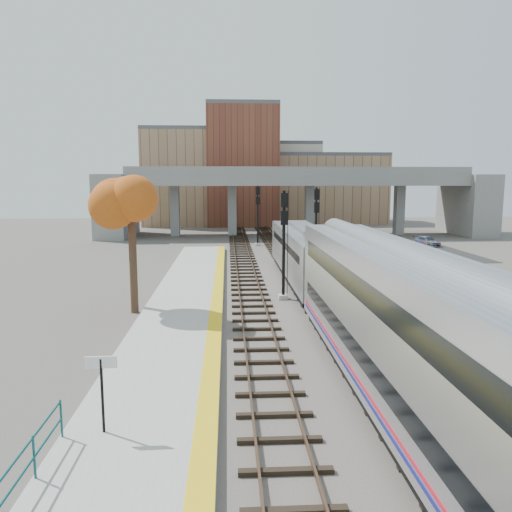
{
  "coord_description": "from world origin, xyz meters",
  "views": [
    {
      "loc": [
        -4.67,
        -25.53,
        7.51
      ],
      "look_at": [
        -2.74,
        8.08,
        2.5
      ],
      "focal_mm": 35.0,
      "sensor_mm": 36.0,
      "label": 1
    }
  ],
  "objects_px": {
    "coach": "(420,343)",
    "signal_mast_far": "(258,216)",
    "locomotive": "(304,253)",
    "signal_mast_near": "(284,246)",
    "car_a": "(381,251)",
    "car_c": "(427,241)",
    "signal_mast_mid": "(316,229)",
    "tree": "(131,202)",
    "car_b": "(399,246)"
  },
  "relations": [
    {
      "from": "signal_mast_mid",
      "to": "car_a",
      "type": "distance_m",
      "value": 10.1
    },
    {
      "from": "locomotive",
      "to": "car_b",
      "type": "relative_size",
      "value": 5.19
    },
    {
      "from": "tree",
      "to": "signal_mast_far",
      "type": "bearing_deg",
      "value": 73.37
    },
    {
      "from": "coach",
      "to": "car_b",
      "type": "xyz_separation_m",
      "value": [
        12.91,
        38.66,
        -2.15
      ]
    },
    {
      "from": "signal_mast_mid",
      "to": "tree",
      "type": "distance_m",
      "value": 19.49
    },
    {
      "from": "car_c",
      "to": "tree",
      "type": "bearing_deg",
      "value": -153.6
    },
    {
      "from": "signal_mast_far",
      "to": "car_c",
      "type": "bearing_deg",
      "value": -3.97
    },
    {
      "from": "signal_mast_near",
      "to": "car_a",
      "type": "xyz_separation_m",
      "value": [
        11.78,
        17.33,
        -2.79
      ]
    },
    {
      "from": "car_b",
      "to": "car_c",
      "type": "bearing_deg",
      "value": 13.06
    },
    {
      "from": "signal_mast_mid",
      "to": "signal_mast_far",
      "type": "relative_size",
      "value": 1.0
    },
    {
      "from": "coach",
      "to": "car_c",
      "type": "relative_size",
      "value": 6.79
    },
    {
      "from": "signal_mast_near",
      "to": "signal_mast_far",
      "type": "height_order",
      "value": "signal_mast_far"
    },
    {
      "from": "signal_mast_mid",
      "to": "car_a",
      "type": "height_order",
      "value": "signal_mast_mid"
    },
    {
      "from": "signal_mast_near",
      "to": "car_b",
      "type": "xyz_separation_m",
      "value": [
        15.01,
        21.28,
        -2.8
      ]
    },
    {
      "from": "car_c",
      "to": "coach",
      "type": "bearing_deg",
      "value": -130.75
    },
    {
      "from": "signal_mast_near",
      "to": "signal_mast_far",
      "type": "bearing_deg",
      "value": 90.0
    },
    {
      "from": "signal_mast_near",
      "to": "car_b",
      "type": "height_order",
      "value": "signal_mast_near"
    },
    {
      "from": "locomotive",
      "to": "signal_mast_near",
      "type": "height_order",
      "value": "signal_mast_near"
    },
    {
      "from": "locomotive",
      "to": "signal_mast_far",
      "type": "height_order",
      "value": "signal_mast_far"
    },
    {
      "from": "car_c",
      "to": "locomotive",
      "type": "bearing_deg",
      "value": -149.1
    },
    {
      "from": "tree",
      "to": "car_b",
      "type": "height_order",
      "value": "tree"
    },
    {
      "from": "locomotive",
      "to": "car_a",
      "type": "distance_m",
      "value": 15.59
    },
    {
      "from": "signal_mast_mid",
      "to": "tree",
      "type": "xyz_separation_m",
      "value": [
        -13.09,
        -14.15,
        2.88
      ]
    },
    {
      "from": "coach",
      "to": "car_a",
      "type": "xyz_separation_m",
      "value": [
        9.68,
        34.71,
        -2.14
      ]
    },
    {
      "from": "locomotive",
      "to": "coach",
      "type": "relative_size",
      "value": 0.76
    },
    {
      "from": "signal_mast_near",
      "to": "signal_mast_far",
      "type": "distance_m",
      "value": 27.37
    },
    {
      "from": "signal_mast_far",
      "to": "car_c",
      "type": "height_order",
      "value": "signal_mast_far"
    },
    {
      "from": "locomotive",
      "to": "car_a",
      "type": "xyz_separation_m",
      "value": [
        9.68,
        12.1,
        -1.62
      ]
    },
    {
      "from": "signal_mast_near",
      "to": "car_a",
      "type": "bearing_deg",
      "value": 55.78
    },
    {
      "from": "coach",
      "to": "tree",
      "type": "relative_size",
      "value": 2.9
    },
    {
      "from": "coach",
      "to": "signal_mast_far",
      "type": "bearing_deg",
      "value": 92.69
    },
    {
      "from": "car_c",
      "to": "signal_mast_far",
      "type": "bearing_deg",
      "value": 157.74
    },
    {
      "from": "signal_mast_mid",
      "to": "coach",
      "type": "bearing_deg",
      "value": -93.97
    },
    {
      "from": "signal_mast_near",
      "to": "car_b",
      "type": "relative_size",
      "value": 1.9
    },
    {
      "from": "signal_mast_mid",
      "to": "signal_mast_near",
      "type": "bearing_deg",
      "value": -109.73
    },
    {
      "from": "signal_mast_far",
      "to": "car_a",
      "type": "xyz_separation_m",
      "value": [
        11.78,
        -10.04,
        -2.86
      ]
    },
    {
      "from": "signal_mast_mid",
      "to": "car_a",
      "type": "bearing_deg",
      "value": 37.5
    },
    {
      "from": "locomotive",
      "to": "signal_mast_near",
      "type": "xyz_separation_m",
      "value": [
        -2.1,
        -5.23,
        1.17
      ]
    },
    {
      "from": "tree",
      "to": "car_a",
      "type": "xyz_separation_m",
      "value": [
        20.77,
        20.05,
        -5.73
      ]
    },
    {
      "from": "signal_mast_near",
      "to": "car_a",
      "type": "distance_m",
      "value": 21.14
    },
    {
      "from": "coach",
      "to": "tree",
      "type": "xyz_separation_m",
      "value": [
        -11.09,
        14.66,
        3.59
      ]
    },
    {
      "from": "car_a",
      "to": "car_c",
      "type": "height_order",
      "value": "car_a"
    },
    {
      "from": "signal_mast_far",
      "to": "locomotive",
      "type": "bearing_deg",
      "value": -84.58
    },
    {
      "from": "signal_mast_far",
      "to": "tree",
      "type": "bearing_deg",
      "value": -106.63
    },
    {
      "from": "tree",
      "to": "car_b",
      "type": "distance_m",
      "value": 34.42
    },
    {
      "from": "tree",
      "to": "car_a",
      "type": "distance_m",
      "value": 29.43
    },
    {
      "from": "signal_mast_near",
      "to": "locomotive",
      "type": "bearing_deg",
      "value": 68.11
    },
    {
      "from": "signal_mast_near",
      "to": "signal_mast_mid",
      "type": "distance_m",
      "value": 12.14
    },
    {
      "from": "signal_mast_mid",
      "to": "tree",
      "type": "relative_size",
      "value": 0.82
    },
    {
      "from": "car_a",
      "to": "signal_mast_near",
      "type": "bearing_deg",
      "value": -108.53
    }
  ]
}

